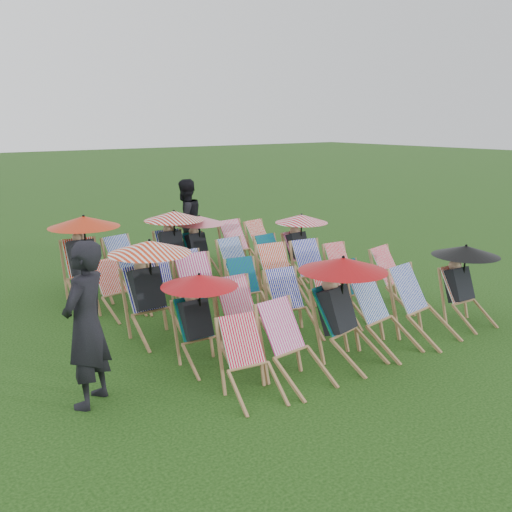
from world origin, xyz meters
TOP-DOWN VIEW (x-y plane):
  - ground at (0.00, 0.00)m, footprint 100.00×100.00m
  - deckchair_0 at (-1.88, -2.22)m, footprint 0.68×0.86m
  - deckchair_1 at (-1.26, -2.26)m, footprint 0.67×0.90m
  - deckchair_2 at (-0.33, -2.14)m, footprint 1.13×1.23m
  - deckchair_3 at (0.35, -2.21)m, footprint 0.76×0.97m
  - deckchair_4 at (1.10, -2.27)m, footprint 0.76×0.98m
  - deckchair_5 at (2.13, -2.24)m, footprint 1.00×1.05m
  - deckchair_6 at (-1.87, -1.13)m, footprint 0.97×1.02m
  - deckchair_7 at (-1.12, -1.06)m, footprint 0.67×0.89m
  - deckchair_8 at (-0.29, -1.07)m, footprint 0.72×0.91m
  - deckchair_9 at (0.46, -1.16)m, footprint 0.68×0.84m
  - deckchair_10 at (1.17, -1.03)m, footprint 0.56×0.77m
  - deckchair_11 at (1.96, -1.13)m, footprint 0.79×0.98m
  - deckchair_12 at (-1.93, 0.08)m, footprint 1.17×1.21m
  - deckchair_13 at (-1.10, 0.03)m, footprint 0.77×1.01m
  - deckchair_14 at (-0.30, -0.01)m, footprint 0.71×0.89m
  - deckchair_15 at (0.47, 0.09)m, footprint 0.76×0.98m
  - deckchair_16 at (1.19, 0.05)m, footprint 0.76×0.97m
  - deckchair_17 at (1.90, 0.04)m, footprint 0.61×0.81m
  - deckchair_18 at (-1.94, 1.25)m, footprint 0.68×0.86m
  - deckchair_19 at (-1.22, 1.23)m, footprint 0.77×0.97m
  - deckchair_20 at (-0.51, 1.18)m, footprint 0.55×0.76m
  - deckchair_21 at (0.42, 1.23)m, footprint 0.60×0.84m
  - deckchair_22 at (1.21, 1.15)m, footprint 0.62×0.84m
  - deckchair_23 at (1.91, 1.23)m, footprint 1.03×1.08m
  - deckchair_24 at (-2.03, 2.36)m, footprint 1.21×1.27m
  - deckchair_25 at (-1.23, 2.35)m, footprint 0.80×1.00m
  - deckchair_26 at (-0.27, 2.42)m, footprint 1.13×1.20m
  - deckchair_27 at (0.31, 2.44)m, footprint 1.01×1.04m
  - deckchair_28 at (1.27, 2.39)m, footprint 0.71×0.95m
  - deckchair_29 at (1.92, 2.39)m, footprint 0.76×0.94m
  - person_left at (-3.38, -1.29)m, footprint 0.79×0.76m
  - person_rear at (0.73, 3.74)m, footprint 0.98×0.83m

SIDE VIEW (x-z plane):
  - ground at x=0.00m, z-range 0.00..0.00m
  - deckchair_9 at x=0.46m, z-range 0.00..0.81m
  - deckchair_20 at x=-0.51m, z-range 0.00..0.82m
  - deckchair_10 at x=1.17m, z-range 0.00..0.82m
  - deckchair_17 at x=1.90m, z-range 0.00..0.82m
  - deckchair_18 at x=-1.94m, z-range 0.00..0.85m
  - deckchair_0 at x=-1.88m, z-range 0.00..0.86m
  - deckchair_14 at x=-0.30m, z-range 0.00..0.87m
  - deckchair_22 at x=1.21m, z-range 0.00..0.88m
  - deckchair_21 at x=0.42m, z-range 0.00..0.90m
  - deckchair_8 at x=-0.29m, z-range 0.00..0.91m
  - deckchair_29 at x=1.92m, z-range 0.00..0.92m
  - deckchair_7 at x=-1.12m, z-range 0.00..0.92m
  - deckchair_1 at x=-1.26m, z-range 0.00..0.93m
  - deckchair_19 at x=-1.22m, z-range 0.00..0.95m
  - deckchair_11 at x=1.96m, z-range 0.00..0.96m
  - deckchair_16 at x=1.19m, z-range 0.00..0.96m
  - deckchair_25 at x=-1.23m, z-range 0.00..0.96m
  - deckchair_3 at x=0.35m, z-range 0.00..0.98m
  - deckchair_15 at x=0.47m, z-range 0.00..0.98m
  - deckchair_28 at x=1.27m, z-range 0.00..0.98m
  - deckchair_4 at x=1.10m, z-range 0.00..0.99m
  - deckchair_13 at x=-1.10m, z-range 0.00..1.03m
  - deckchair_6 at x=-1.87m, z-range 0.03..1.18m
  - deckchair_5 at x=2.13m, z-range 0.03..1.22m
  - deckchair_27 at x=0.31m, z-range 0.03..1.23m
  - deckchair_23 at x=1.91m, z-range 0.03..1.26m
  - deckchair_2 at x=-0.33m, z-range 0.04..1.38m
  - deckchair_26 at x=-0.27m, z-range 0.04..1.38m
  - deckchair_12 at x=-1.93m, z-range 0.04..1.42m
  - deckchair_24 at x=-2.03m, z-range 0.04..1.47m
  - person_rear at x=0.73m, z-range 0.00..1.79m
  - person_left at x=-3.38m, z-range 0.00..1.82m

